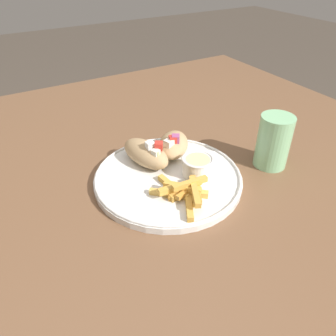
{
  "coord_description": "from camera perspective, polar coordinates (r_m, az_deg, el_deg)",
  "views": [
    {
      "loc": [
        0.49,
        -0.3,
        1.13
      ],
      "look_at": [
        0.01,
        -0.02,
        0.74
      ],
      "focal_mm": 35.0,
      "sensor_mm": 36.0,
      "label": 1
    }
  ],
  "objects": [
    {
      "name": "fries_pile",
      "position": [
        0.63,
        3.06,
        -3.96
      ],
      "size": [
        0.14,
        0.13,
        0.03
      ],
      "color": "gold",
      "rests_on": "plate"
    },
    {
      "name": "pita_sandwich_near",
      "position": [
        0.71,
        -3.85,
        2.58
      ],
      "size": [
        0.14,
        0.09,
        0.06
      ],
      "rotation": [
        0.0,
        0.0,
        0.22
      ],
      "color": "tan",
      "rests_on": "plate"
    },
    {
      "name": "table",
      "position": [
        0.75,
        0.98,
        -5.33
      ],
      "size": [
        1.31,
        1.31,
        0.71
      ],
      "color": "brown",
      "rests_on": "ground_plane"
    },
    {
      "name": "plate",
      "position": [
        0.69,
        -0.0,
        -1.66
      ],
      "size": [
        0.31,
        0.31,
        0.02
      ],
      "color": "white",
      "rests_on": "table"
    },
    {
      "name": "pita_sandwich_far",
      "position": [
        0.74,
        0.91,
        4.1
      ],
      "size": [
        0.13,
        0.12,
        0.06
      ],
      "rotation": [
        0.0,
        0.0,
        -0.69
      ],
      "color": "tan",
      "rests_on": "plate"
    },
    {
      "name": "water_glass",
      "position": [
        0.75,
        17.83,
        4.05
      ],
      "size": [
        0.07,
        0.07,
        0.12
      ],
      "color": "#8CCC93",
      "rests_on": "table"
    },
    {
      "name": "sauce_ramekin",
      "position": [
        0.68,
        5.14,
        0.43
      ],
      "size": [
        0.07,
        0.07,
        0.04
      ],
      "color": "white",
      "rests_on": "plate"
    }
  ]
}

